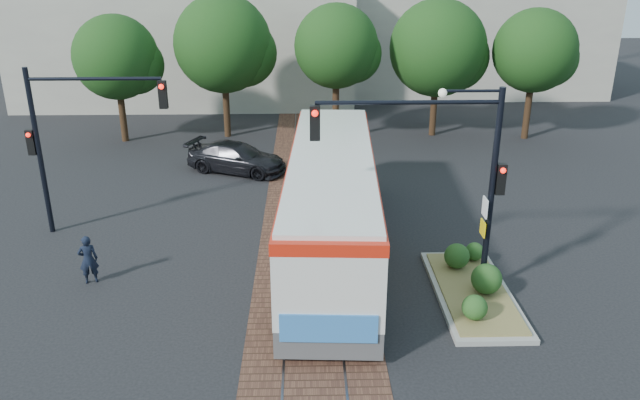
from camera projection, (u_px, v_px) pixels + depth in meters
The scene contains 10 objects.
ground at pixel (312, 281), 19.44m from camera, with size 120.00×120.00×0.00m, color black.
trackbed at pixel (310, 228), 23.16m from camera, with size 3.60×40.00×0.02m.
tree_row at pixel (330, 49), 32.96m from camera, with size 26.40×5.60×7.67m.
warehouses at pixel (299, 39), 44.77m from camera, with size 40.00×13.00×8.00m.
city_bus at pixel (332, 198), 20.73m from camera, with size 3.42×13.11×3.47m.
traffic_island at pixel (473, 284), 18.60m from camera, with size 2.20×5.20×1.13m.
signal_pole_main at pixel (451, 161), 17.25m from camera, with size 5.49×0.46×6.00m.
signal_pole_left at pixel (68, 129), 21.55m from camera, with size 4.99×0.34×6.00m.
officer at pixel (88, 259), 19.09m from camera, with size 0.57×0.38×1.57m, color black.
parked_car at pixel (237, 158), 29.01m from camera, with size 1.92×4.72×1.37m, color black.
Camera 1 is at (-0.16, -17.16, 9.49)m, focal length 35.00 mm.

